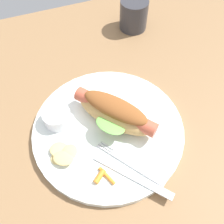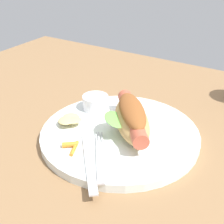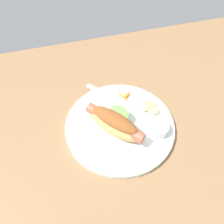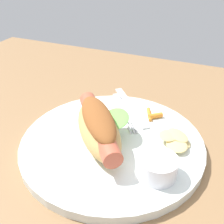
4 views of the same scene
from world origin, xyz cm
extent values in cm
cube|color=olive|center=(0.00, 0.00, -0.90)|extent=(120.00, 90.00, 1.80)
cylinder|color=white|center=(-1.54, 1.20, 0.80)|extent=(30.83, 30.83, 1.60)
ellipsoid|color=tan|center=(-3.45, -0.33, 4.03)|extent=(15.00, 16.58, 4.87)
cylinder|color=#C1563D|center=(-3.45, -0.33, 4.89)|extent=(13.36, 15.64, 2.91)
ellipsoid|color=brown|center=(-3.45, -0.33, 6.20)|extent=(12.27, 13.71, 2.81)
ellipsoid|color=#6BB74C|center=(-1.49, 2.72, 5.01)|extent=(7.05, 7.43, 1.81)
cylinder|color=white|center=(7.62, -3.84, 3.13)|extent=(5.59, 5.59, 3.06)
cube|color=silver|center=(-3.64, 11.30, 1.80)|extent=(7.49, 9.84, 0.40)
cube|color=silver|center=(0.18, 5.17, 1.80)|extent=(2.10, 2.78, 0.40)
cube|color=silver|center=(0.55, 5.43, 1.80)|extent=(2.10, 2.78, 0.40)
cube|color=silver|center=(0.91, 5.69, 1.80)|extent=(2.10, 2.78, 0.40)
cube|color=silver|center=(-2.17, 12.35, 1.78)|extent=(11.29, 13.00, 0.36)
ellipsoid|color=#DFC478|center=(9.35, 4.13, 1.85)|extent=(4.43, 4.22, 0.50)
ellipsoid|color=#DFC478|center=(9.00, 2.89, 2.42)|extent=(4.82, 4.80, 0.86)
ellipsoid|color=#DFC478|center=(8.66, 5.17, 2.80)|extent=(4.91, 4.59, 1.03)
ellipsoid|color=#DFC478|center=(7.23, 4.36, 2.85)|extent=(4.07, 4.21, 0.74)
cylinder|color=orange|center=(2.19, 10.79, 1.93)|extent=(2.12, 3.98, 0.66)
cylinder|color=orange|center=(3.44, 10.50, 2.10)|extent=(2.73, 2.47, 1.00)
camera|label=1|loc=(6.92, 26.19, 46.27)|focal=40.76mm
camera|label=2|loc=(-27.61, 46.15, 35.07)|focal=50.81mm
camera|label=3|loc=(-13.00, -31.75, 53.55)|focal=35.44mm
camera|label=4|loc=(12.64, -32.41, 30.21)|focal=43.67mm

